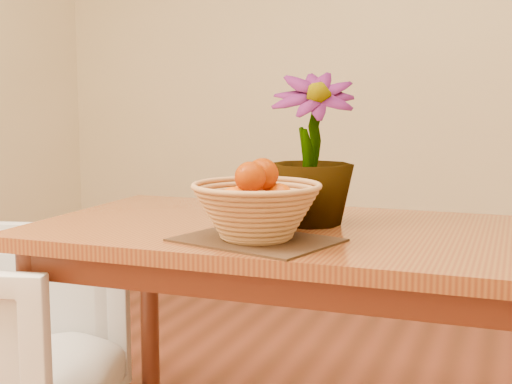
% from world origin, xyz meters
% --- Properties ---
extents(wall_back, '(4.00, 0.02, 2.70)m').
position_xyz_m(wall_back, '(0.00, 2.25, 1.35)').
color(wall_back, beige).
rests_on(wall_back, floor).
extents(table, '(1.40, 0.80, 0.75)m').
position_xyz_m(table, '(0.00, 0.30, 0.66)').
color(table, brown).
rests_on(table, floor).
extents(placemat, '(0.43, 0.37, 0.01)m').
position_xyz_m(placemat, '(-0.02, 0.08, 0.75)').
color(placemat, '#3A2315').
rests_on(placemat, table).
extents(wicker_basket, '(0.32, 0.32, 0.13)m').
position_xyz_m(wicker_basket, '(-0.02, 0.08, 0.82)').
color(wicker_basket, '#AE7748').
rests_on(wicker_basket, placemat).
extents(orange_pile, '(0.18, 0.18, 0.14)m').
position_xyz_m(orange_pile, '(-0.02, 0.08, 0.88)').
color(orange_pile, '#DE5C03').
rests_on(orange_pile, wicker_basket).
extents(potted_plant, '(0.29, 0.29, 0.42)m').
position_xyz_m(potted_plant, '(0.04, 0.35, 0.96)').
color(potted_plant, '#1B4B15').
rests_on(potted_plant, table).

